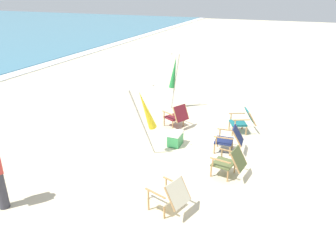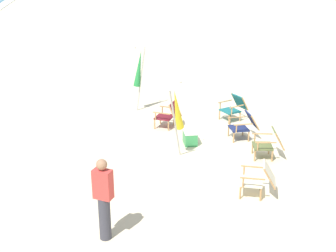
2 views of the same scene
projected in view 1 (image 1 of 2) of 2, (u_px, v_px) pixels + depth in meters
The scene contains 9 objects.
ground_plane at pixel (214, 152), 9.25m from camera, with size 80.00×80.00×0.00m, color beige.
beach_chair_front_left at pixel (244, 120), 10.33m from camera, with size 0.84×0.93×0.78m.
beach_chair_back_right at pixel (170, 195), 6.63m from camera, with size 0.78×0.91×0.78m.
beach_chair_mid_center at pixel (230, 161), 7.89m from camera, with size 0.69×0.85×0.78m.
beach_chair_front_right at pixel (177, 115), 10.68m from camera, with size 0.84×0.90×0.80m.
beach_chair_back_left at pixel (230, 138), 9.09m from camera, with size 0.63×0.80×0.78m.
umbrella_furled_yellow at pixel (146, 111), 8.56m from camera, with size 0.79×0.52×2.00m.
umbrella_furled_green at pixel (174, 73), 11.97m from camera, with size 0.23×0.41×2.11m.
cooler_box at pixel (175, 139), 9.57m from camera, with size 0.49×0.35×0.40m.
Camera 1 is at (-8.11, -1.83, 4.32)m, focal length 35.00 mm.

